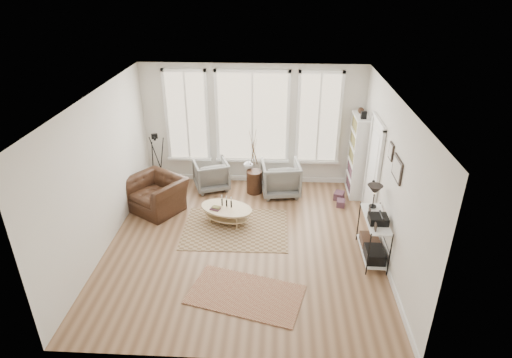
# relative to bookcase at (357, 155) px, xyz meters

# --- Properties ---
(room) EXTENTS (5.50, 5.54, 2.90)m
(room) POSITION_rel_bookcase_xyz_m (-2.42, -2.20, 0.47)
(room) COLOR #8C6749
(room) RESTS_ON ground
(bay_window) EXTENTS (4.14, 0.12, 2.24)m
(bay_window) POSITION_rel_bookcase_xyz_m (-2.44, 0.49, 0.65)
(bay_window) COLOR tan
(bay_window) RESTS_ON ground
(door) EXTENTS (0.09, 1.06, 2.22)m
(door) POSITION_rel_bookcase_xyz_m (0.13, -1.08, 0.17)
(door) COLOR white
(door) RESTS_ON ground
(bookcase) EXTENTS (0.31, 0.85, 2.06)m
(bookcase) POSITION_rel_bookcase_xyz_m (0.00, 0.00, 0.00)
(bookcase) COLOR white
(bookcase) RESTS_ON ground
(low_shelf) EXTENTS (0.38, 1.08, 1.30)m
(low_shelf) POSITION_rel_bookcase_xyz_m (-0.06, -2.52, -0.44)
(low_shelf) COLOR white
(low_shelf) RESTS_ON ground
(wall_art) EXTENTS (0.04, 0.88, 0.44)m
(wall_art) POSITION_rel_bookcase_xyz_m (0.14, -2.49, 0.92)
(wall_art) COLOR black
(wall_art) RESTS_ON ground
(rug_main) EXTENTS (2.13, 1.61, 0.01)m
(rug_main) POSITION_rel_bookcase_xyz_m (-2.65, -1.74, -0.95)
(rug_main) COLOR brown
(rug_main) RESTS_ON ground
(rug_runner) EXTENTS (2.03, 1.45, 0.01)m
(rug_runner) POSITION_rel_bookcase_xyz_m (-2.30, -3.69, -0.94)
(rug_runner) COLOR maroon
(rug_runner) RESTS_ON ground
(coffee_table) EXTENTS (1.28, 1.04, 0.51)m
(coffee_table) POSITION_rel_bookcase_xyz_m (-2.86, -1.48, -0.68)
(coffee_table) COLOR tan
(coffee_table) RESTS_ON ground
(armchair_left) EXTENTS (0.99, 1.01, 0.72)m
(armchair_left) POSITION_rel_bookcase_xyz_m (-3.40, 0.03, -0.60)
(armchair_left) COLOR slate
(armchair_left) RESTS_ON ground
(armchair_right) EXTENTS (0.97, 0.99, 0.80)m
(armchair_right) POSITION_rel_bookcase_xyz_m (-1.74, -0.15, -0.55)
(armchair_right) COLOR slate
(armchair_right) RESTS_ON ground
(side_table) EXTENTS (0.36, 0.36, 1.53)m
(side_table) POSITION_rel_bookcase_xyz_m (-2.36, -0.12, -0.22)
(side_table) COLOR #372014
(side_table) RESTS_ON ground
(vase) EXTENTS (0.23, 0.23, 0.23)m
(vase) POSITION_rel_bookcase_xyz_m (-2.51, 0.04, -0.30)
(vase) COLOR silver
(vase) RESTS_ON side_table
(accent_chair) EXTENTS (1.50, 1.46, 0.74)m
(accent_chair) POSITION_rel_bookcase_xyz_m (-4.45, -1.01, -0.58)
(accent_chair) COLOR #372014
(accent_chair) RESTS_ON ground
(tripod_camera) EXTENTS (0.50, 0.50, 1.42)m
(tripod_camera) POSITION_rel_bookcase_xyz_m (-4.63, -0.12, -0.30)
(tripod_camera) COLOR black
(tripod_camera) RESTS_ON ground
(book_stack_near) EXTENTS (0.28, 0.32, 0.17)m
(book_stack_near) POSITION_rel_bookcase_xyz_m (-0.39, -0.35, -0.87)
(book_stack_near) COLOR maroon
(book_stack_near) RESTS_ON ground
(book_stack_far) EXTENTS (0.22, 0.26, 0.15)m
(book_stack_far) POSITION_rel_bookcase_xyz_m (-0.39, -0.68, -0.88)
(book_stack_far) COLOR maroon
(book_stack_far) RESTS_ON ground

